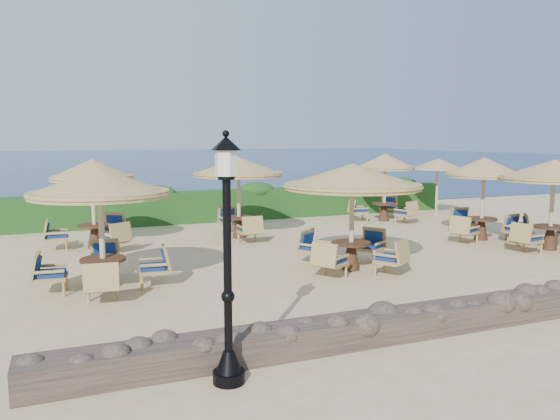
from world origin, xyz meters
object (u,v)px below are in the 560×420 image
(extra_parasol, at_px, (438,164))
(cafe_set_4, at_px, (239,176))
(cafe_set_0, at_px, (101,205))
(cafe_set_5, at_px, (385,176))
(cafe_set_1, at_px, (352,192))
(cafe_set_6, at_px, (483,184))
(lamp_post, at_px, (228,271))
(cafe_set_2, at_px, (553,186))
(cafe_set_3, at_px, (93,188))

(extra_parasol, xyz_separation_m, cafe_set_4, (-9.27, -1.82, -0.13))
(extra_parasol, bearing_deg, cafe_set_0, -154.29)
(extra_parasol, height_order, cafe_set_0, cafe_set_0)
(extra_parasol, height_order, cafe_set_5, cafe_set_5)
(extra_parasol, height_order, cafe_set_1, cafe_set_1)
(cafe_set_0, bearing_deg, cafe_set_6, 7.97)
(extra_parasol, xyz_separation_m, cafe_set_1, (-7.97, -7.03, -0.21))
(lamp_post, xyz_separation_m, cafe_set_5, (9.78, 11.60, 0.23))
(cafe_set_6, bearing_deg, cafe_set_2, -69.09)
(cafe_set_4, bearing_deg, cafe_set_2, -33.21)
(cafe_set_1, xyz_separation_m, cafe_set_4, (-1.30, 5.21, 0.08))
(extra_parasol, xyz_separation_m, cafe_set_0, (-13.85, -6.67, -0.31))
(cafe_set_4, bearing_deg, lamp_post, -108.12)
(lamp_post, xyz_separation_m, cafe_set_1, (4.63, 4.97, 0.40))
(extra_parasol, bearing_deg, cafe_set_4, -168.89)
(extra_parasol, bearing_deg, lamp_post, -136.40)
(cafe_set_2, distance_m, cafe_set_6, 2.14)
(cafe_set_4, bearing_deg, extra_parasol, 11.11)
(lamp_post, distance_m, cafe_set_3, 10.27)
(cafe_set_5, bearing_deg, cafe_set_6, -81.09)
(lamp_post, distance_m, cafe_set_5, 15.18)
(cafe_set_3, relative_size, cafe_set_6, 1.01)
(extra_parasol, distance_m, cafe_set_6, 5.45)
(extra_parasol, bearing_deg, cafe_set_5, -171.90)
(lamp_post, xyz_separation_m, cafe_set_4, (3.33, 10.18, 0.49))
(cafe_set_0, distance_m, cafe_set_1, 5.89)
(lamp_post, height_order, cafe_set_4, lamp_post)
(lamp_post, distance_m, cafe_set_1, 6.80)
(cafe_set_4, bearing_deg, cafe_set_1, -76.03)
(cafe_set_1, relative_size, cafe_set_5, 1.26)
(extra_parasol, relative_size, cafe_set_2, 0.78)
(cafe_set_2, bearing_deg, cafe_set_5, 102.67)
(cafe_set_2, bearing_deg, lamp_post, -156.17)
(cafe_set_6, bearing_deg, cafe_set_0, -172.03)
(lamp_post, bearing_deg, cafe_set_2, 23.83)
(cafe_set_0, xyz_separation_m, cafe_set_6, (11.76, 1.65, -0.06))
(lamp_post, xyz_separation_m, cafe_set_0, (-1.25, 5.33, 0.31))
(cafe_set_3, xyz_separation_m, cafe_set_5, (10.96, 1.40, -0.03))
(cafe_set_4, distance_m, cafe_set_5, 6.61)
(extra_parasol, distance_m, cafe_set_1, 10.63)
(extra_parasol, height_order, cafe_set_4, cafe_set_4)
(lamp_post, bearing_deg, cafe_set_3, 96.58)
(lamp_post, xyz_separation_m, cafe_set_3, (-1.18, 10.20, 0.25))
(cafe_set_3, bearing_deg, cafe_set_0, -90.90)
(cafe_set_4, bearing_deg, cafe_set_3, 179.70)
(extra_parasol, relative_size, cafe_set_6, 0.88)
(cafe_set_0, bearing_deg, lamp_post, -76.78)
(lamp_post, height_order, extra_parasol, lamp_post)
(cafe_set_3, bearing_deg, cafe_set_4, -0.30)
(cafe_set_3, relative_size, cafe_set_4, 0.94)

